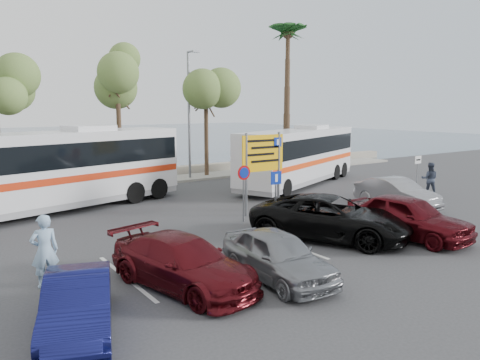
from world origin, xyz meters
TOP-DOWN VIEW (x-y plane):
  - ground at (0.00, 0.00)m, footprint 120.00×120.00m
  - kerb_strip at (0.00, 14.00)m, footprint 44.00×2.40m
  - seawall at (0.00, 16.00)m, footprint 48.00×0.80m
  - sea at (0.00, 60.00)m, footprint 140.00×140.00m
  - tree_mid at (-1.50, 14.00)m, footprint 3.20×3.20m
  - tree_right at (4.50, 14.00)m, footprint 3.20×3.20m
  - palm_tree at (11.50, 14.00)m, footprint 4.80×4.80m
  - street_lamp_right at (3.00, 13.52)m, footprint 0.45×1.15m
  - direction_sign at (1.00, 3.20)m, footprint 2.20×0.12m
  - sign_no_stop at (-0.60, 2.38)m, footprint 0.60×0.08m
  - sign_parking at (-0.20, 0.79)m, footprint 0.50×0.07m
  - sign_taxi at (9.80, 1.49)m, footprint 0.50×0.07m
  - lane_markings at (-1.14, -1.00)m, footprint 12.02×4.20m
  - coach_bus_left at (-6.50, 8.82)m, footprint 12.59×5.67m
  - coach_bus_right at (7.50, 8.05)m, footprint 11.52×6.76m
  - car_silver_a at (-3.60, -3.50)m, footprint 1.89×4.11m
  - car_blue at (-8.98, -3.50)m, footprint 2.48×4.03m
  - car_maroon at (-6.00, -2.54)m, footprint 2.89×4.93m
  - car_red at (2.90, -2.95)m, footprint 2.19×4.73m
  - suv_black at (0.50, -1.46)m, footprint 4.96×6.18m
  - car_silver_b at (6.88, 0.54)m, footprint 1.84×4.34m
  - pedestrian_near at (-8.95, -0.42)m, footprint 0.72×0.49m
  - pedestrian_far at (11.00, 1.54)m, footprint 1.06×1.09m

SIDE VIEW (x-z plane):
  - ground at x=0.00m, z-range 0.00..0.00m
  - lane_markings at x=-1.14m, z-range 0.00..0.01m
  - sea at x=0.00m, z-range 0.01..0.01m
  - kerb_strip at x=0.00m, z-range 0.00..0.15m
  - seawall at x=0.00m, z-range 0.00..0.60m
  - car_blue at x=-8.98m, z-range 0.00..1.25m
  - car_maroon at x=-6.00m, z-range 0.00..1.34m
  - car_silver_a at x=-3.60m, z-range 0.00..1.37m
  - car_silver_b at x=6.88m, z-range 0.00..1.39m
  - suv_black at x=0.50m, z-range 0.00..1.56m
  - car_red at x=2.90m, z-range 0.00..1.57m
  - pedestrian_far at x=11.00m, z-range 0.00..1.77m
  - pedestrian_near at x=-8.95m, z-range 0.00..1.95m
  - sign_taxi at x=9.80m, z-range 0.32..2.52m
  - sign_parking at x=-0.20m, z-range 0.34..2.59m
  - sign_no_stop at x=-0.60m, z-range 0.40..2.75m
  - coach_bus_right at x=7.50m, z-range -0.13..3.45m
  - coach_bus_left at x=-6.50m, z-range -0.14..3.70m
  - direction_sign at x=1.00m, z-range 0.63..4.23m
  - street_lamp_right at x=3.00m, z-range 0.59..8.60m
  - tree_right at x=4.50m, z-range 2.47..9.87m
  - tree_mid at x=-1.50m, z-range 2.65..10.65m
  - palm_tree at x=11.50m, z-range 4.27..15.47m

